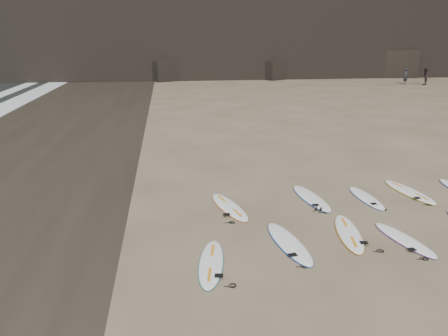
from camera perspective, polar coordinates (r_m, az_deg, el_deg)
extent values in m
plane|color=#897559|center=(13.85, 17.23, -8.28)|extent=(240.00, 240.00, 0.00)
cube|color=#383026|center=(23.27, -25.80, 1.13)|extent=(12.00, 200.00, 0.01)
cube|color=black|center=(58.08, 6.25, 12.62)|extent=(4.23, 4.46, 2.33)
cube|color=black|center=(65.05, 21.14, 12.65)|extent=(5.95, 5.19, 3.59)
cube|color=black|center=(56.46, -8.05, 12.51)|extent=(4.49, 4.76, 2.49)
ellipsoid|color=white|center=(11.65, -1.69, -12.27)|extent=(1.03, 2.63, 0.09)
ellipsoid|color=white|center=(12.78, 8.47, -9.62)|extent=(1.06, 2.86, 0.10)
ellipsoid|color=white|center=(13.75, 15.98, -8.13)|extent=(1.14, 2.76, 0.10)
ellipsoid|color=white|center=(13.88, 22.48, -8.59)|extent=(1.10, 2.52, 0.09)
ellipsoid|color=white|center=(15.10, 0.71, -5.07)|extent=(1.34, 2.80, 0.10)
ellipsoid|color=white|center=(16.19, 11.33, -3.84)|extent=(1.02, 2.83, 0.10)
ellipsoid|color=white|center=(16.74, 18.09, -3.70)|extent=(0.70, 2.44, 0.09)
ellipsoid|color=white|center=(17.93, 23.02, -2.83)|extent=(1.10, 2.83, 0.10)
imported|color=black|center=(56.07, 22.66, 11.01)|extent=(0.81, 0.72, 1.85)
imported|color=black|center=(56.18, 24.75, 10.80)|extent=(1.10, 1.17, 1.90)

